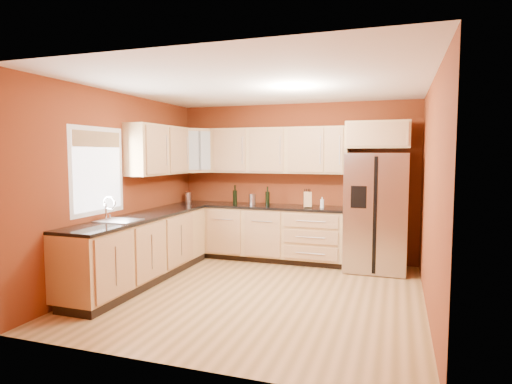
{
  "coord_description": "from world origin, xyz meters",
  "views": [
    {
      "loc": [
        1.65,
        -5.03,
        1.76
      ],
      "look_at": [
        -0.32,
        0.9,
        1.21
      ],
      "focal_mm": 30.0,
      "sensor_mm": 36.0,
      "label": 1
    }
  ],
  "objects_px": {
    "canister_left": "(188,197)",
    "wine_bottle_a": "(235,195)",
    "knife_block": "(308,200)",
    "soap_dispenser": "(322,203)",
    "refrigerator": "(376,212)"
  },
  "relations": [
    {
      "from": "canister_left",
      "to": "knife_block",
      "type": "distance_m",
      "value": 2.15
    },
    {
      "from": "wine_bottle_a",
      "to": "soap_dispenser",
      "type": "distance_m",
      "value": 1.49
    },
    {
      "from": "canister_left",
      "to": "soap_dispenser",
      "type": "xyz_separation_m",
      "value": [
        2.38,
        -0.09,
        -0.0
      ]
    },
    {
      "from": "wine_bottle_a",
      "to": "soap_dispenser",
      "type": "relative_size",
      "value": 1.9
    },
    {
      "from": "canister_left",
      "to": "soap_dispenser",
      "type": "bearing_deg",
      "value": -2.07
    },
    {
      "from": "canister_left",
      "to": "soap_dispenser",
      "type": "distance_m",
      "value": 2.38
    },
    {
      "from": "knife_block",
      "to": "soap_dispenser",
      "type": "bearing_deg",
      "value": -19.36
    },
    {
      "from": "canister_left",
      "to": "wine_bottle_a",
      "type": "bearing_deg",
      "value": -2.23
    },
    {
      "from": "refrigerator",
      "to": "wine_bottle_a",
      "type": "height_order",
      "value": "refrigerator"
    },
    {
      "from": "refrigerator",
      "to": "wine_bottle_a",
      "type": "bearing_deg",
      "value": 178.95
    },
    {
      "from": "wine_bottle_a",
      "to": "soap_dispenser",
      "type": "height_order",
      "value": "wine_bottle_a"
    },
    {
      "from": "refrigerator",
      "to": "soap_dispenser",
      "type": "bearing_deg",
      "value": -179.37
    },
    {
      "from": "refrigerator",
      "to": "wine_bottle_a",
      "type": "relative_size",
      "value": 5.47
    },
    {
      "from": "knife_block",
      "to": "soap_dispenser",
      "type": "distance_m",
      "value": 0.24
    },
    {
      "from": "canister_left",
      "to": "soap_dispenser",
      "type": "height_order",
      "value": "canister_left"
    }
  ]
}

